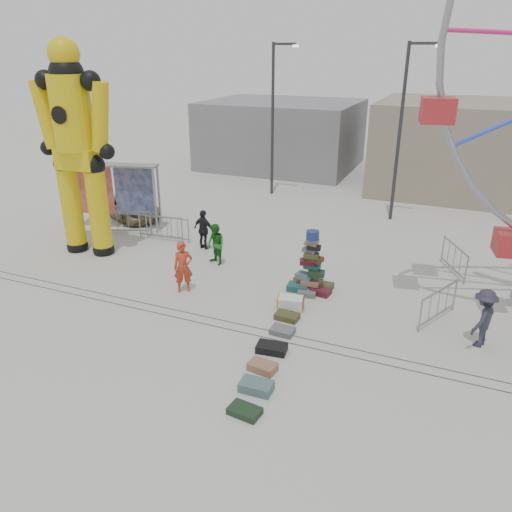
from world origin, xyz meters
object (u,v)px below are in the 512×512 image
at_px(steamer_trunk, 291,303).
at_px(pedestrian_green, 216,245).
at_px(barricade_dummy_a, 128,222).
at_px(barricade_dummy_b, 161,228).
at_px(pedestrian_red, 183,267).
at_px(lamp_post_right, 403,125).
at_px(suitcase_tower, 311,274).
at_px(barricade_dummy_c, 167,229).
at_px(barricade_wheel_front, 438,305).
at_px(pedestrian_black, 204,230).
at_px(pedestrian_grey, 483,318).
at_px(parked_suv, 129,207).
at_px(barricade_wheel_back, 454,259).
at_px(banner_scaffold, 113,181).
at_px(lamp_post_left, 274,113).
at_px(crash_test_dummy, 76,143).

relative_size(steamer_trunk, pedestrian_green, 0.52).
xyz_separation_m(barricade_dummy_a, barricade_dummy_b, (1.70, -0.03, 0.00)).
bearing_deg(steamer_trunk, pedestrian_red, 170.40).
xyz_separation_m(lamp_post_right, suitcase_tower, (-1.40, -8.96, -3.87)).
xyz_separation_m(suitcase_tower, barricade_dummy_c, (-7.09, 2.17, -0.06)).
height_order(barricade_wheel_front, pedestrian_green, pedestrian_green).
distance_m(barricade_dummy_c, barricade_wheel_front, 11.58).
bearing_deg(lamp_post_right, pedestrian_green, -123.46).
height_order(barricade_wheel_front, pedestrian_black, pedestrian_black).
distance_m(barricade_wheel_front, pedestrian_black, 9.71).
relative_size(lamp_post_right, steamer_trunk, 9.50).
bearing_deg(steamer_trunk, pedestrian_black, 132.07).
relative_size(barricade_dummy_a, pedestrian_red, 1.12).
relative_size(steamer_trunk, barricade_dummy_a, 0.42).
xyz_separation_m(barricade_dummy_c, pedestrian_grey, (12.47, -3.61, 0.31)).
bearing_deg(parked_suv, barricade_wheel_back, -67.51).
distance_m(lamp_post_right, pedestrian_grey, 11.71).
distance_m(pedestrian_red, pedestrian_black, 3.92).
xyz_separation_m(barricade_wheel_front, barricade_wheel_back, (0.26, 3.94, 0.00)).
xyz_separation_m(pedestrian_red, pedestrian_grey, (9.35, 0.29, -0.04)).
bearing_deg(banner_scaffold, barricade_dummy_a, -39.08).
bearing_deg(pedestrian_black, pedestrian_green, 144.92).
height_order(steamer_trunk, pedestrian_green, pedestrian_green).
bearing_deg(barricade_wheel_front, parked_suv, 97.62).
relative_size(barricade_dummy_b, barricade_wheel_front, 1.00).
distance_m(lamp_post_left, barricade_dummy_c, 9.75).
relative_size(barricade_wheel_back, pedestrian_red, 1.12).
bearing_deg(suitcase_tower, crash_test_dummy, 179.37).
xyz_separation_m(barricade_dummy_a, parked_suv, (-1.41, 1.99, -0.01)).
relative_size(barricade_wheel_front, pedestrian_green, 1.25).
bearing_deg(pedestrian_red, parked_suv, 99.64).
distance_m(lamp_post_right, crash_test_dummy, 14.07).
xyz_separation_m(steamer_trunk, pedestrian_green, (-3.83, 2.26, 0.61)).
xyz_separation_m(lamp_post_right, lamp_post_left, (-7.00, 2.00, 0.00)).
bearing_deg(lamp_post_left, barricade_dummy_a, -112.03).
bearing_deg(lamp_post_left, lamp_post_right, -15.95).
distance_m(crash_test_dummy, pedestrian_red, 6.61).
bearing_deg(lamp_post_left, pedestrian_green, -81.21).
xyz_separation_m(barricade_dummy_a, pedestrian_grey, (14.51, -3.66, 0.31)).
relative_size(barricade_wheel_front, barricade_wheel_back, 1.00).
distance_m(lamp_post_right, banner_scaffold, 13.29).
bearing_deg(barricade_wheel_front, pedestrian_red, 123.94).
relative_size(lamp_post_right, pedestrian_grey, 4.67).
bearing_deg(parked_suv, barricade_wheel_front, -82.32).
bearing_deg(lamp_post_right, barricade_dummy_c, -141.35).
bearing_deg(banner_scaffold, suitcase_tower, -29.43).
height_order(barricade_dummy_a, parked_suv, barricade_dummy_a).
relative_size(barricade_dummy_c, parked_suv, 0.51).
relative_size(suitcase_tower, crash_test_dummy, 0.26).
height_order(banner_scaffold, pedestrian_red, banner_scaffold).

